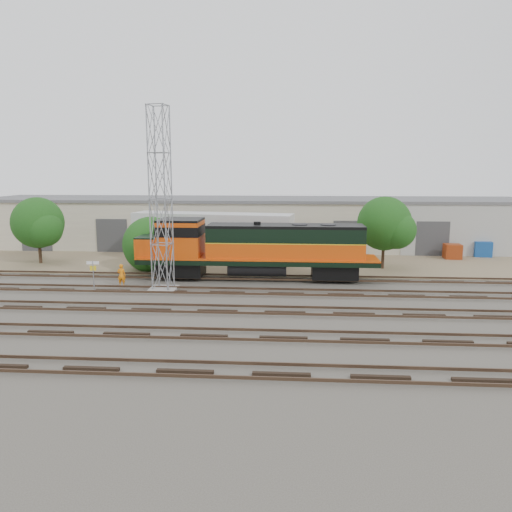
# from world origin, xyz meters

# --- Properties ---
(ground) EXTENTS (140.00, 140.00, 0.00)m
(ground) POSITION_xyz_m (0.00, 0.00, 0.00)
(ground) COLOR #47423A
(ground) RESTS_ON ground
(dirt_strip) EXTENTS (80.00, 16.00, 0.02)m
(dirt_strip) POSITION_xyz_m (0.00, 15.00, 0.01)
(dirt_strip) COLOR #726047
(dirt_strip) RESTS_ON ground
(tracks) EXTENTS (80.00, 20.40, 0.28)m
(tracks) POSITION_xyz_m (0.00, -3.00, 0.08)
(tracks) COLOR black
(tracks) RESTS_ON ground
(warehouse) EXTENTS (58.40, 10.40, 5.30)m
(warehouse) POSITION_xyz_m (0.04, 22.98, 2.65)
(warehouse) COLOR beige
(warehouse) RESTS_ON ground
(locomotive) EXTENTS (18.19, 3.19, 4.37)m
(locomotive) POSITION_xyz_m (1.40, 6.00, 2.49)
(locomotive) COLOR black
(locomotive) RESTS_ON tracks
(signal_tower) EXTENTS (1.85, 1.85, 12.55)m
(signal_tower) POSITION_xyz_m (-4.57, 2.10, 6.12)
(signal_tower) COLOR gray
(signal_tower) RESTS_ON ground
(sign_post) EXTENTS (0.86, 0.13, 2.10)m
(sign_post) POSITION_xyz_m (-9.44, 1.80, 1.47)
(sign_post) COLOR gray
(sign_post) RESTS_ON ground
(worker) EXTENTS (0.63, 0.44, 1.64)m
(worker) POSITION_xyz_m (-7.92, 3.14, 0.82)
(worker) COLOR orange
(worker) RESTS_ON ground
(semi_trailer) EXTENTS (14.83, 5.15, 4.48)m
(semi_trailer) POSITION_xyz_m (-2.52, 13.10, 2.82)
(semi_trailer) COLOR silver
(semi_trailer) RESTS_ON ground
(dumpster_blue) EXTENTS (1.77, 1.68, 1.50)m
(dumpster_blue) POSITION_xyz_m (22.82, 18.06, 0.75)
(dumpster_blue) COLOR navy
(dumpster_blue) RESTS_ON ground
(dumpster_red) EXTENTS (1.53, 1.44, 1.40)m
(dumpster_red) POSITION_xyz_m (19.52, 16.49, 0.70)
(dumpster_red) COLOR maroon
(dumpster_red) RESTS_ON ground
(tree_west) EXTENTS (4.77, 4.55, 5.95)m
(tree_west) POSITION_xyz_m (-18.09, 11.32, 3.55)
(tree_west) COLOR #382619
(tree_west) RESTS_ON ground
(tree_mid) EXTENTS (5.00, 4.76, 4.76)m
(tree_mid) POSITION_xyz_m (-7.24, 9.26, 1.98)
(tree_mid) COLOR #382619
(tree_mid) RESTS_ON ground
(tree_east) EXTENTS (4.78, 4.55, 6.15)m
(tree_east) POSITION_xyz_m (12.33, 11.00, 3.75)
(tree_east) COLOR #382619
(tree_east) RESTS_ON ground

